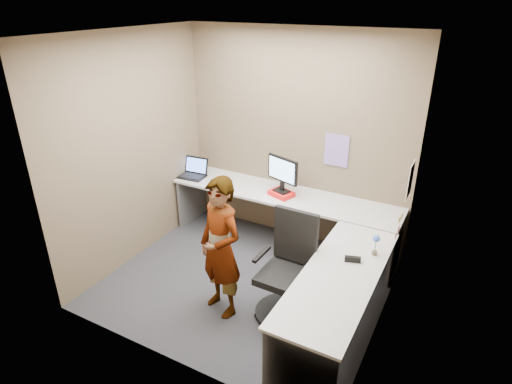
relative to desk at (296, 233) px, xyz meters
The scene contains 21 objects.
ground 0.83m from the desk, 138.54° to the right, with size 3.00×3.00×0.00m, color #2A2B30.
wall_back 1.27m from the desk, 115.54° to the left, with size 3.00×3.00×0.00m, color brown.
wall_right 1.36m from the desk, 19.95° to the right, with size 2.70×2.70×0.00m, color brown.
wall_left 2.12m from the desk, 168.73° to the right, with size 2.70×2.70×0.00m, color brown.
ceiling 2.19m from the desk, 138.54° to the right, with size 3.00×3.00×0.00m, color white.
desk is the anchor object (origin of this frame).
paper_ream 0.70m from the desk, 129.30° to the left, with size 0.29×0.21×0.06m, color red.
monitor 0.83m from the desk, 128.47° to the left, with size 0.45×0.21×0.44m.
laptop 1.85m from the desk, 163.26° to the left, with size 0.37×0.32×0.25m.
trackball_mouse 1.46m from the desk, 155.10° to the left, with size 0.12×0.08×0.07m.
origami 0.70m from the desk, 147.29° to the left, with size 0.10×0.10×0.06m, color white.
stapler 0.92m from the desk, 31.07° to the right, with size 0.15×0.04×0.06m, color black.
flower 1.00m from the desk, 15.07° to the right, with size 0.07×0.07×0.22m.
calendar_purple 1.15m from the desk, 82.85° to the left, with size 0.30×0.01×0.40m, color #846BB7.
calendar_white 1.35m from the desk, 26.02° to the left, with size 0.01×0.28×0.38m, color white.
sticky_note_a 1.13m from the desk, ahead, with size 0.01×0.07×0.07m, color #F2E059.
sticky_note_b 1.10m from the desk, 11.49° to the left, with size 0.01×0.07×0.07m, color pink.
sticky_note_c 1.08m from the desk, ahead, with size 0.01×0.07×0.07m, color pink.
sticky_note_d 1.15m from the desk, 16.61° to the left, with size 0.01×0.07×0.07m, color #F2E059.
office_chair 0.66m from the desk, 73.31° to the right, with size 0.58×0.58×1.10m.
person 0.99m from the desk, 115.90° to the right, with size 0.54×0.36×1.49m, color #999399.
Camera 1 is at (2.01, -3.48, 3.02)m, focal length 30.00 mm.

